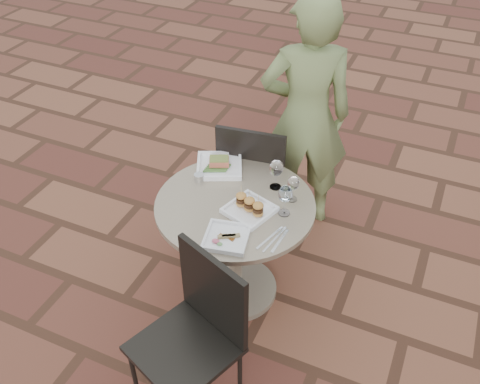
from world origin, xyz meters
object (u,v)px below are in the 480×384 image
at_px(chair_near, 198,325).
at_px(plate_salmon, 219,165).
at_px(plate_tuna, 226,237).
at_px(cafe_table, 235,235).
at_px(diner, 305,118).
at_px(chair_far, 254,172).
at_px(plate_sliders, 249,207).

relative_size(chair_near, plate_salmon, 2.62).
bearing_deg(plate_tuna, plate_salmon, 119.21).
distance_m(cafe_table, diner, 0.94).
height_order(chair_far, plate_salmon, chair_far).
height_order(cafe_table, plate_tuna, plate_tuna).
relative_size(diner, plate_tuna, 6.31).
bearing_deg(diner, plate_sliders, 64.40).
relative_size(plate_salmon, plate_sliders, 1.20).
distance_m(cafe_table, chair_far, 0.55).
distance_m(plate_salmon, plate_sliders, 0.44).
bearing_deg(plate_salmon, diner, 60.98).
bearing_deg(plate_sliders, chair_far, 110.05).
xyz_separation_m(chair_far, chair_near, (0.23, -1.23, 0.00)).
distance_m(chair_far, diner, 0.49).
distance_m(cafe_table, plate_tuna, 0.39).
height_order(chair_far, chair_near, same).
height_order(chair_far, diner, diner).
distance_m(chair_near, plate_salmon, 1.04).
bearing_deg(chair_far, plate_salmon, 58.66).
bearing_deg(diner, plate_tuna, 63.34).
height_order(chair_near, plate_salmon, chair_near).
bearing_deg(cafe_table, plate_salmon, 130.63).
distance_m(chair_near, diner, 1.59).
bearing_deg(diner, chair_near, 65.39).
bearing_deg(plate_sliders, diner, 89.40).
relative_size(cafe_table, plate_salmon, 2.54).
bearing_deg(chair_near, plate_tuna, 117.44).
distance_m(diner, plate_salmon, 0.70).
bearing_deg(chair_near, plate_sliders, 113.23).
xyz_separation_m(chair_far, plate_tuna, (0.18, -0.81, 0.19)).
distance_m(chair_far, plate_salmon, 0.36).
height_order(chair_far, plate_tuna, chair_far).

